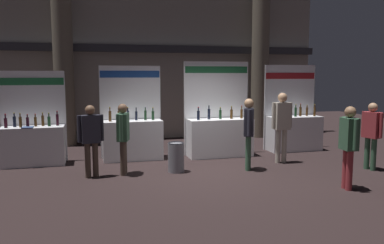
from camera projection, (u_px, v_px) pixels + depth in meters
ground_plane at (207, 172)px, 8.87m from camera, size 24.00×24.00×0.00m
hall_colonnade at (165, 59)px, 13.31m from camera, size 11.03×1.12×5.57m
exhibitor_booth_0 at (33, 141)px, 9.56m from camera, size 1.55×0.69×2.31m
exhibitor_booth_1 at (132, 136)px, 10.19m from camera, size 1.61×0.66×2.45m
exhibitor_booth_2 at (219, 133)px, 10.60m from camera, size 1.84×0.66×2.57m
exhibitor_booth_3 at (293, 129)px, 11.42m from camera, size 1.63×0.66×2.49m
trash_bin at (176, 157)px, 8.89m from camera, size 0.37×0.37×0.68m
visitor_0 at (282, 121)px, 9.72m from camera, size 0.56×0.24×1.77m
visitor_1 at (372, 131)px, 9.02m from camera, size 0.32×0.52×1.57m
visitor_2 at (349, 141)px, 7.48m from camera, size 0.28×0.51×1.62m
visitor_3 at (123, 133)px, 8.59m from camera, size 0.32×0.52×1.59m
visitor_4 at (249, 128)px, 9.00m from camera, size 0.32×0.47×1.67m
visitor_5 at (91, 135)px, 8.36m from camera, size 0.55×0.28×1.57m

